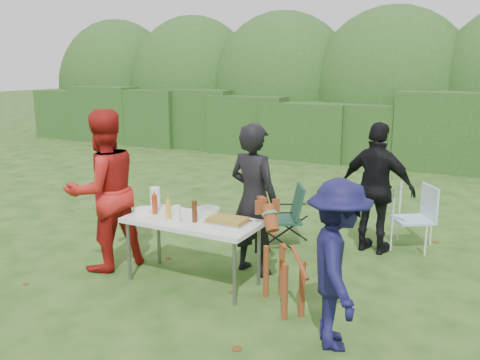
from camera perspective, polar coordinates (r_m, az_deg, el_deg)
The scene contains 20 objects.
ground at distance 6.04m, azimuth -3.80°, elevation -10.59°, with size 80.00×80.00×0.00m, color #1E4211.
hedge_row at distance 13.13m, azimuth 14.85°, elevation 5.57°, with size 22.00×1.40×1.70m, color #23471C.
shrub_backdrop at distance 14.63m, azimuth 16.49°, elevation 9.12°, with size 20.00×2.60×3.20m, color #3D6628.
folding_table at distance 5.63m, azimuth -5.38°, elevation -4.93°, with size 1.50×0.70×0.74m.
person_cook at distance 5.84m, azimuth 1.55°, elevation -2.19°, with size 0.65×0.42×1.77m, color black.
person_red_jacket at distance 6.18m, azimuth -15.06°, elevation -1.15°, with size 0.93×0.72×1.91m, color #AF1A16.
person_black_puffy at distance 6.74m, azimuth 15.11°, elevation -0.92°, with size 1.00×0.42×1.70m, color black.
child at distance 4.44m, azimuth 10.90°, elevation -9.31°, with size 0.96×0.55×1.48m, color #12103C.
dog at distance 5.14m, azimuth 4.92°, elevation -9.04°, with size 1.02×0.41×0.97m, color brown, non-canonical shape.
camping_chair at distance 6.82m, azimuth 4.84°, elevation -4.05°, with size 0.53×0.53×0.85m, color #1B402E, non-canonical shape.
lawn_chair at distance 7.12m, azimuth 18.82°, elevation -3.94°, with size 0.51×0.51×0.86m, color #5DAFE6, non-canonical shape.
food_tray at distance 5.47m, azimuth -1.39°, elevation -4.71°, with size 0.45×0.30×0.02m, color #B7B7BA.
focaccia_bread at distance 5.46m, azimuth -1.39°, elevation -4.43°, with size 0.40×0.26×0.04m, color olive.
mustard_bottle at distance 5.63m, azimuth -8.06°, elevation -3.36°, with size 0.06×0.06×0.20m, color gold.
ketchup_bottle at distance 5.84m, azimuth -9.57°, elevation -2.73°, with size 0.06×0.06×0.22m, color maroon.
beer_bottle at distance 5.48m, azimuth -5.13°, elevation -3.52°, with size 0.06×0.06×0.24m, color #47230F.
paper_towel_roll at distance 6.03m, azimuth -9.50°, elevation -2.04°, with size 0.12×0.12×0.26m, color white.
cup_stack at distance 5.52m, azimuth -7.09°, elevation -3.78°, with size 0.08×0.08×0.18m, color white.
pasta_bowl at distance 5.69m, azimuth -3.60°, elevation -3.63°, with size 0.26×0.26×0.10m, color silver.
plate_stack at distance 5.93m, azimuth -10.63°, elevation -3.38°, with size 0.24×0.24×0.05m, color white.
Camera 1 is at (2.94, -4.71, 2.39)m, focal length 38.00 mm.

